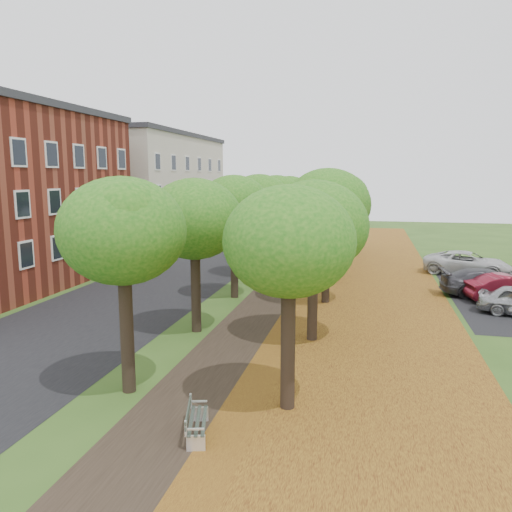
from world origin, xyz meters
The scene contains 11 objects.
ground centered at (0.00, 0.00, 0.00)m, with size 120.00×120.00×0.00m, color #2D4C19.
street_asphalt centered at (-7.50, 15.00, 0.00)m, with size 8.00×70.00×0.01m, color black.
footpath centered at (0.00, 15.00, 0.00)m, with size 3.20×70.00×0.01m, color black.
leaf_verge centered at (5.00, 15.00, 0.01)m, with size 7.50×70.00×0.01m, color #986A1C.
tree_row_west centered at (-2.20, 15.00, 4.58)m, with size 3.90×33.90×6.27m.
tree_row_east centered at (2.60, 15.00, 4.58)m, with size 3.90×33.90×6.27m.
building_cream centered at (-17.00, 33.00, 5.21)m, with size 10.30×20.30×10.40m.
bench centered at (0.63, -2.01, 0.39)m, with size 0.87×1.65×0.75m.
car_red centered at (11.74, 14.16, 0.70)m, with size 1.48×4.26×1.40m, color maroon.
car_grey centered at (11.00, 15.28, 0.72)m, with size 2.01×4.95×1.44m, color #323136.
car_white centered at (11.00, 21.35, 0.75)m, with size 2.50×5.43×1.51m, color silver.
Camera 1 is at (4.65, -12.93, 6.39)m, focal length 35.00 mm.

